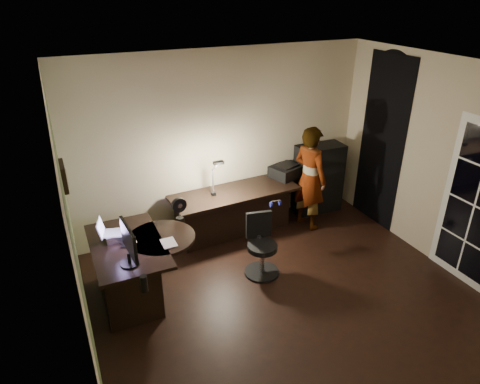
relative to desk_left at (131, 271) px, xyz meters
name	(u,v)px	position (x,y,z in m)	size (l,w,h in m)	color
floor	(286,298)	(1.70, -0.79, -0.38)	(4.50, 4.00, 0.01)	black
ceiling	(300,72)	(1.70, -0.79, 2.33)	(4.50, 4.00, 0.01)	silver
wall_back	(223,143)	(1.70, 1.21, 0.97)	(4.50, 0.01, 2.70)	#C6B794
wall_front	(439,318)	(1.70, -2.80, 0.97)	(4.50, 0.01, 2.70)	#C6B794
wall_left	(73,247)	(-0.56, -0.79, 0.97)	(0.01, 4.00, 2.70)	#C6B794
wall_right	(445,166)	(3.95, -0.79, 0.97)	(0.01, 4.00, 2.70)	#C6B794
green_wall_overlay	(75,246)	(-0.54, -0.79, 0.97)	(0.00, 4.00, 2.70)	#4C612F
arched_doorway	(382,143)	(3.94, 0.36, 0.92)	(0.01, 0.90, 2.60)	black
french_door	(475,206)	(3.93, -1.34, 0.67)	(0.02, 0.92, 2.10)	white
framed_picture	(64,176)	(-0.52, -0.34, 1.47)	(0.04, 0.30, 0.25)	black
desk_left	(131,271)	(0.00, 0.00, 0.00)	(0.81, 1.31, 0.75)	black
desk_right	(235,213)	(1.73, 0.84, -0.02)	(1.90, 0.67, 0.71)	black
cabinet	(318,178)	(3.29, 0.99, 0.19)	(0.76, 0.38, 1.14)	black
laptop_stand	(114,237)	(-0.11, 0.15, 0.43)	(0.22, 0.19, 0.09)	silver
laptop	(113,226)	(-0.11, 0.15, 0.57)	(0.29, 0.27, 0.20)	silver
monitor	(128,251)	(-0.04, -0.40, 0.55)	(0.10, 0.51, 0.33)	black
mouse	(134,242)	(0.09, -0.01, 0.40)	(0.05, 0.08, 0.03)	silver
phone	(124,245)	(-0.03, -0.01, 0.38)	(0.06, 0.12, 0.01)	black
pen	(122,245)	(-0.06, 0.01, 0.38)	(0.01, 0.12, 0.01)	black
speaker	(144,284)	(0.00, -0.91, 0.47)	(0.07, 0.07, 0.18)	black
notepad	(169,243)	(0.45, -0.18, 0.39)	(0.16, 0.22, 0.01)	silver
desk_fan	(179,208)	(0.76, 0.43, 0.47)	(0.20, 0.11, 0.30)	black
headphones	(276,203)	(2.07, 0.23, 0.36)	(0.18, 0.07, 0.08)	navy
printer	(286,171)	(2.69, 1.01, 0.43)	(0.48, 0.37, 0.21)	black
desk_lamp	(213,175)	(1.40, 0.86, 0.65)	(0.16, 0.30, 0.66)	black
office_chair	(262,247)	(1.64, -0.23, 0.03)	(0.46, 0.46, 0.82)	black
person	(310,178)	(2.86, 0.60, 0.43)	(0.58, 0.39, 1.62)	#D8A88C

